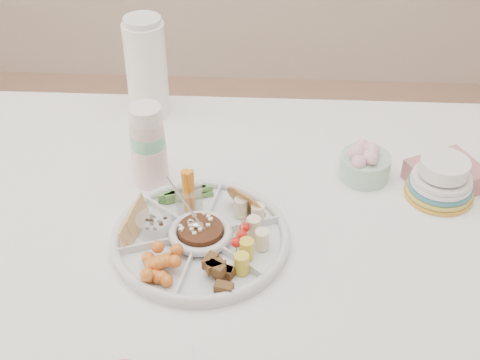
# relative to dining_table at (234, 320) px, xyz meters

# --- Properties ---
(dining_table) EXTENTS (1.52, 1.02, 0.76)m
(dining_table) POSITION_rel_dining_table_xyz_m (0.00, 0.00, 0.00)
(dining_table) COLOR white
(dining_table) RESTS_ON floor
(party_tray) EXTENTS (0.49, 0.49, 0.04)m
(party_tray) POSITION_rel_dining_table_xyz_m (-0.06, -0.11, 0.40)
(party_tray) COLOR silver
(party_tray) RESTS_ON dining_table
(bean_dip) EXTENTS (0.12, 0.12, 0.04)m
(bean_dip) POSITION_rel_dining_table_xyz_m (-0.06, -0.11, 0.41)
(bean_dip) COLOR #4C2116
(bean_dip) RESTS_ON party_tray
(tortillas) EXTENTS (0.12, 0.12, 0.06)m
(tortillas) POSITION_rel_dining_table_xyz_m (0.02, -0.01, 0.42)
(tortillas) COLOR #BD844A
(tortillas) RESTS_ON party_tray
(carrot_cucumber) EXTENTS (0.16, 0.16, 0.11)m
(carrot_cucumber) POSITION_rel_dining_table_xyz_m (-0.11, 0.01, 0.44)
(carrot_cucumber) COLOR orange
(carrot_cucumber) RESTS_ON party_tray
(pita_raisins) EXTENTS (0.14, 0.14, 0.06)m
(pita_raisins) POSITION_rel_dining_table_xyz_m (-0.19, -0.09, 0.42)
(pita_raisins) COLOR tan
(pita_raisins) RESTS_ON party_tray
(cherries) EXTENTS (0.15, 0.15, 0.05)m
(cherries) POSITION_rel_dining_table_xyz_m (-0.15, -0.21, 0.42)
(cherries) COLOR orange
(cherries) RESTS_ON party_tray
(granola_chunks) EXTENTS (0.12, 0.12, 0.04)m
(granola_chunks) POSITION_rel_dining_table_xyz_m (-0.02, -0.23, 0.42)
(granola_chunks) COLOR brown
(granola_chunks) RESTS_ON party_tray
(banana_tomato) EXTENTS (0.13, 0.13, 0.08)m
(banana_tomato) POSITION_rel_dining_table_xyz_m (0.06, -0.13, 0.44)
(banana_tomato) COLOR #D1BC7D
(banana_tomato) RESTS_ON party_tray
(cup_stack) EXTENTS (0.09, 0.09, 0.23)m
(cup_stack) POSITION_rel_dining_table_xyz_m (-0.20, 0.10, 0.50)
(cup_stack) COLOR beige
(cup_stack) RESTS_ON dining_table
(thermos) EXTENTS (0.12, 0.12, 0.29)m
(thermos) POSITION_rel_dining_table_xyz_m (-0.26, 0.42, 0.52)
(thermos) COLOR white
(thermos) RESTS_ON dining_table
(flower_bowl) EXTENTS (0.13, 0.13, 0.09)m
(flower_bowl) POSITION_rel_dining_table_xyz_m (0.31, 0.15, 0.42)
(flower_bowl) COLOR #A8E0C3
(flower_bowl) RESTS_ON dining_table
(napkin_stack) EXTENTS (0.20, 0.19, 0.05)m
(napkin_stack) POSITION_rel_dining_table_xyz_m (0.50, 0.13, 0.41)
(napkin_stack) COLOR #BC7173
(napkin_stack) RESTS_ON dining_table
(plate_stack) EXTENTS (0.17, 0.17, 0.10)m
(plate_stack) POSITION_rel_dining_table_xyz_m (0.48, 0.08, 0.43)
(plate_stack) COLOR gold
(plate_stack) RESTS_ON dining_table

